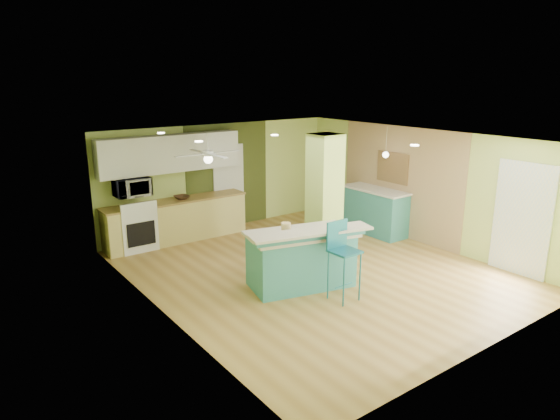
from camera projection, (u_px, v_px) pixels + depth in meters
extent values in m
cube|color=olive|center=(314.00, 271.00, 9.44)|extent=(6.00, 7.00, 0.01)
cube|color=white|center=(317.00, 138.00, 8.78)|extent=(6.00, 7.00, 0.01)
cube|color=#C4DA75|center=(220.00, 177.00, 11.84)|extent=(6.00, 0.01, 2.50)
cube|color=#C4DA75|center=(493.00, 264.00, 6.38)|extent=(6.00, 0.01, 2.50)
cube|color=#C4DA75|center=(161.00, 238.00, 7.39)|extent=(0.01, 7.00, 2.50)
cube|color=#C4DA75|center=(421.00, 186.00, 10.83)|extent=(0.01, 7.00, 2.50)
cube|color=#9D7A59|center=(399.00, 182.00, 11.28)|extent=(0.02, 3.40, 2.50)
cube|color=#414B1E|center=(228.00, 176.00, 11.94)|extent=(2.20, 0.02, 2.50)
cube|color=silver|center=(229.00, 186.00, 11.98)|extent=(0.82, 0.05, 2.00)
cube|color=white|center=(522.00, 219.00, 9.07)|extent=(0.04, 1.08, 2.10)
cube|color=#C6E56A|center=(324.00, 197.00, 9.87)|extent=(0.55, 0.55, 2.50)
cube|color=#DDCB73|center=(177.00, 221.00, 11.07)|extent=(3.20, 0.60, 0.90)
cube|color=olive|center=(176.00, 201.00, 10.94)|extent=(3.25, 0.63, 0.04)
cube|color=white|center=(135.00, 229.00, 10.52)|extent=(0.76, 0.64, 0.90)
cube|color=black|center=(141.00, 234.00, 10.27)|extent=(0.59, 0.02, 0.50)
cube|color=white|center=(139.00, 207.00, 10.15)|extent=(0.76, 0.06, 0.18)
cube|color=silver|center=(171.00, 153.00, 10.77)|extent=(3.20, 0.34, 0.80)
imported|color=silver|center=(132.00, 187.00, 10.29)|extent=(0.70, 0.48, 0.39)
cylinder|color=silver|center=(208.00, 143.00, 9.76)|extent=(0.03, 0.03, 0.40)
cylinder|color=silver|center=(208.00, 153.00, 9.82)|extent=(0.24, 0.24, 0.10)
sphere|color=white|center=(208.00, 159.00, 9.85)|extent=(0.18, 0.18, 0.18)
cylinder|color=silver|center=(386.00, 141.00, 10.96)|extent=(0.01, 0.01, 0.62)
sphere|color=white|center=(386.00, 155.00, 11.04)|extent=(0.14, 0.14, 0.14)
cube|color=brown|center=(393.00, 168.00, 11.35)|extent=(0.03, 0.90, 0.70)
cube|color=teal|center=(301.00, 261.00, 8.69)|extent=(1.90, 1.26, 0.92)
cube|color=beige|center=(301.00, 234.00, 8.56)|extent=(2.02, 1.39, 0.05)
cube|color=teal|center=(312.00, 236.00, 8.17)|extent=(1.94, 0.61, 0.13)
cube|color=beige|center=(312.00, 232.00, 8.16)|extent=(2.14, 0.92, 0.04)
cylinder|color=#1B667D|center=(344.00, 283.00, 7.89)|extent=(0.03, 0.03, 0.82)
cylinder|color=#1B667D|center=(360.00, 277.00, 8.10)|extent=(0.03, 0.03, 0.82)
cylinder|color=#1B667D|center=(328.00, 275.00, 8.17)|extent=(0.03, 0.03, 0.82)
cylinder|color=#1B667D|center=(344.00, 270.00, 8.38)|extent=(0.03, 0.03, 0.82)
cube|color=#1B667D|center=(345.00, 251.00, 8.02)|extent=(0.44, 0.44, 0.03)
cube|color=#1B667D|center=(337.00, 234.00, 8.11)|extent=(0.43, 0.04, 0.46)
cube|color=teal|center=(375.00, 212.00, 11.63)|extent=(0.65, 1.57, 1.01)
cube|color=silver|center=(376.00, 190.00, 11.50)|extent=(0.69, 1.63, 0.04)
imported|color=#3C2618|center=(182.00, 197.00, 10.98)|extent=(0.34, 0.34, 0.08)
cylinder|color=gold|center=(286.00, 228.00, 8.46)|extent=(0.17, 0.17, 0.20)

